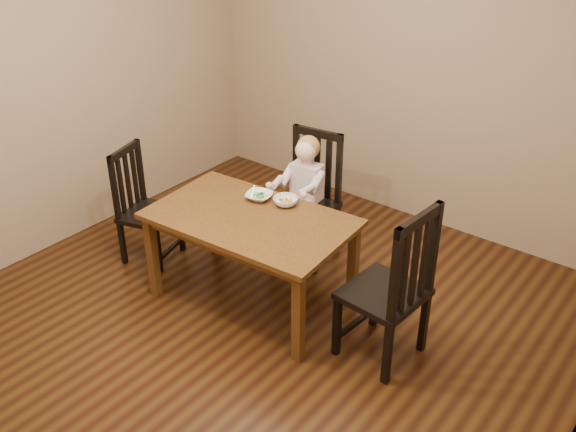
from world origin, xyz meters
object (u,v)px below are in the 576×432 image
Objects in this scene: chair_child at (309,199)px; bowl_peas at (259,196)px; chair_left at (144,207)px; toddler at (306,186)px; bowl_veg at (286,201)px; chair_right at (392,289)px; dining_table at (250,227)px.

chair_child reaches higher than bowl_peas.
chair_left reaches higher than toddler.
chair_child reaches higher than bowl_veg.
chair_left is 0.84× the size of chair_right.
dining_table is 1.30× the size of chair_right.
chair_right is (1.13, -0.69, 0.03)m from chair_child.
chair_right is 1.29m from toddler.
bowl_veg is (0.15, -0.47, 0.22)m from chair_child.
chair_child reaches higher than chair_left.
bowl_veg is (0.14, -0.42, 0.09)m from toddler.
chair_right reaches higher than bowl_veg.
chair_left is at bearing 31.20° from toddler.
chair_child is at bearing 84.04° from bowl_peas.
chair_left is 2.11m from chair_right.
dining_table is 0.28m from bowl_peas.
bowl_peas reaches higher than dining_table.
dining_table is 8.11× the size of bowl_veg.
toddler is (-1.12, 0.64, 0.10)m from chair_right.
chair_child reaches higher than dining_table.
bowl_veg is (-0.98, 0.21, 0.19)m from chair_right.
chair_child is at bearing -90.00° from toddler.
bowl_peas is (0.92, 0.30, 0.27)m from chair_left.
bowl_peas is at bearing 77.00° from chair_child.
dining_table is at bearing -106.19° from bowl_veg.
dining_table is at bearing 87.60° from toddler.
bowl_peas is (-0.06, -0.47, 0.09)m from toddler.
dining_table is 0.77m from chair_child.
bowl_peas is at bearing 92.23° from chair_left.
chair_child is 0.57m from bowl_peas.
toddler is (-0.06, 0.71, 0.02)m from dining_table.
bowl_veg is at bearing 101.15° from toddler.
dining_table is 1.55× the size of chair_left.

